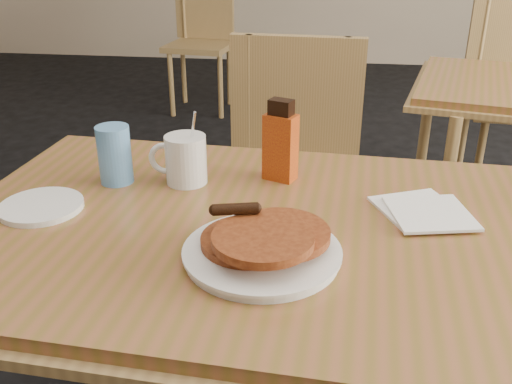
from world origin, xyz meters
TOP-DOWN VIEW (x-y plane):
  - main_table at (0.01, 0.07)m, footprint 1.28×0.91m
  - chair_main_far at (0.04, 0.82)m, footprint 0.46×0.46m
  - chair_wall_extra at (-0.81, 3.30)m, footprint 0.50×0.50m
  - pancake_plate at (0.05, -0.06)m, footprint 0.28×0.28m
  - coffee_mug at (-0.16, 0.24)m, footprint 0.13×0.09m
  - syrup_bottle at (0.05, 0.29)m, footprint 0.08×0.07m
  - napkin_stack at (0.35, 0.15)m, footprint 0.21×0.22m
  - blue_tumbler at (-0.31, 0.22)m, footprint 0.08×0.08m
  - side_saucer at (-0.42, 0.07)m, footprint 0.17×0.17m

SIDE VIEW (x-z plane):
  - chair_main_far at x=0.04m, z-range 0.09..1.05m
  - chair_wall_extra at x=-0.81m, z-range 0.10..1.08m
  - main_table at x=0.01m, z-range 0.33..1.08m
  - napkin_stack at x=0.35m, z-range 0.75..0.76m
  - side_saucer at x=-0.42m, z-range 0.75..0.76m
  - pancake_plate at x=0.05m, z-range 0.73..0.82m
  - coffee_mug at x=-0.16m, z-range 0.72..0.89m
  - blue_tumbler at x=-0.31m, z-range 0.75..0.88m
  - syrup_bottle at x=0.05m, z-range 0.74..0.93m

